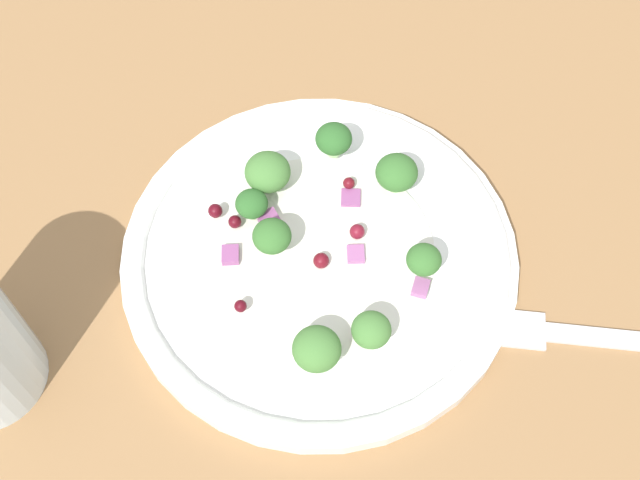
% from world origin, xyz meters
% --- Properties ---
extents(ground_plane, '(1.80, 1.80, 0.02)m').
position_xyz_m(ground_plane, '(0.00, 0.00, -0.01)').
color(ground_plane, olive).
extents(plate, '(0.24, 0.24, 0.02)m').
position_xyz_m(plate, '(-0.00, -0.02, 0.01)').
color(plate, white).
rests_on(plate, ground_plane).
extents(dressing_pool, '(0.14, 0.14, 0.00)m').
position_xyz_m(dressing_pool, '(-0.00, -0.02, 0.01)').
color(dressing_pool, white).
rests_on(dressing_pool, plate).
extents(broccoli_floret_0, '(0.03, 0.03, 0.03)m').
position_xyz_m(broccoli_floret_0, '(-0.05, -0.06, 0.03)').
color(broccoli_floret_0, '#8EB77A').
rests_on(broccoli_floret_0, plate).
extents(broccoli_floret_1, '(0.02, 0.02, 0.02)m').
position_xyz_m(broccoli_floret_1, '(0.04, -0.05, 0.03)').
color(broccoli_floret_1, '#8EB77A').
rests_on(broccoli_floret_1, plate).
extents(broccoli_floret_2, '(0.02, 0.02, 0.02)m').
position_xyz_m(broccoli_floret_2, '(-0.02, 0.04, 0.03)').
color(broccoli_floret_2, '#8EB77A').
rests_on(broccoli_floret_2, plate).
extents(broccoli_floret_3, '(0.03, 0.03, 0.03)m').
position_xyz_m(broccoli_floret_3, '(0.01, 0.05, 0.03)').
color(broccoli_floret_3, '#ADD18E').
rests_on(broccoli_floret_3, plate).
extents(broccoli_floret_4, '(0.02, 0.02, 0.02)m').
position_xyz_m(broccoli_floret_4, '(-0.02, -0.09, 0.03)').
color(broccoli_floret_4, '#9EC684').
rests_on(broccoli_floret_4, plate).
extents(broccoli_floret_5, '(0.02, 0.02, 0.02)m').
position_xyz_m(broccoli_floret_5, '(0.03, -0.02, 0.03)').
color(broccoli_floret_5, '#ADD18E').
rests_on(broccoli_floret_5, plate).
extents(broccoli_floret_6, '(0.03, 0.03, 0.03)m').
position_xyz_m(broccoli_floret_6, '(0.03, -0.07, 0.03)').
color(broccoli_floret_6, '#8EB77A').
rests_on(broccoli_floret_6, plate).
extents(broccoli_floret_7, '(0.02, 0.02, 0.02)m').
position_xyz_m(broccoli_floret_7, '(-0.06, -0.00, 0.03)').
color(broccoli_floret_7, '#ADD18E').
rests_on(broccoli_floret_7, plate).
extents(cranberry_0, '(0.01, 0.01, 0.01)m').
position_xyz_m(cranberry_0, '(0.05, -0.05, 0.02)').
color(cranberry_0, '#4C0A14').
rests_on(cranberry_0, plate).
extents(cranberry_1, '(0.01, 0.01, 0.01)m').
position_xyz_m(cranberry_1, '(-0.00, -0.01, 0.02)').
color(cranberry_1, maroon).
rests_on(cranberry_1, plate).
extents(cranberry_2, '(0.01, 0.01, 0.01)m').
position_xyz_m(cranberry_2, '(-0.02, -0.03, 0.02)').
color(cranberry_2, maroon).
rests_on(cranberry_2, plate).
extents(cranberry_3, '(0.01, 0.01, 0.01)m').
position_xyz_m(cranberry_3, '(-0.02, 0.04, 0.02)').
color(cranberry_3, maroon).
rests_on(cranberry_3, plate).
extents(cranberry_4, '(0.01, 0.01, 0.01)m').
position_xyz_m(cranberry_4, '(0.05, 0.01, 0.02)').
color(cranberry_4, '#4C0A14').
rests_on(cranberry_4, plate).
extents(cranberry_5, '(0.01, 0.01, 0.01)m').
position_xyz_m(cranberry_5, '(0.06, -0.05, 0.02)').
color(cranberry_5, '#4C0A14').
rests_on(cranberry_5, plate).
extents(cranberry_6, '(0.01, 0.01, 0.01)m').
position_xyz_m(cranberry_6, '(-0.02, -0.07, 0.02)').
color(cranberry_6, maroon).
rests_on(cranberry_6, plate).
extents(onion_bit_0, '(0.01, 0.01, 0.00)m').
position_xyz_m(onion_bit_0, '(-0.02, -0.06, 0.01)').
color(onion_bit_0, '#934C84').
rests_on(onion_bit_0, plate).
extents(onion_bit_1, '(0.01, 0.01, 0.00)m').
position_xyz_m(onion_bit_1, '(-0.02, -0.02, 0.02)').
color(onion_bit_1, '#A35B93').
rests_on(onion_bit_1, plate).
extents(onion_bit_2, '(0.01, 0.01, 0.01)m').
position_xyz_m(onion_bit_2, '(0.05, -0.02, 0.02)').
color(onion_bit_2, '#934C84').
rests_on(onion_bit_2, plate).
extents(onion_bit_3, '(0.01, 0.01, 0.00)m').
position_xyz_m(onion_bit_3, '(-0.06, 0.01, 0.02)').
color(onion_bit_3, '#A35B93').
rests_on(onion_bit_3, plate).
extents(onion_bit_4, '(0.02, 0.02, 0.00)m').
position_xyz_m(onion_bit_4, '(0.03, -0.05, 0.02)').
color(onion_bit_4, '#934C84').
rests_on(onion_bit_4, plate).
extents(fork, '(0.19, 0.06, 0.01)m').
position_xyz_m(fork, '(-0.17, 0.05, 0.00)').
color(fork, silver).
rests_on(fork, ground_plane).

